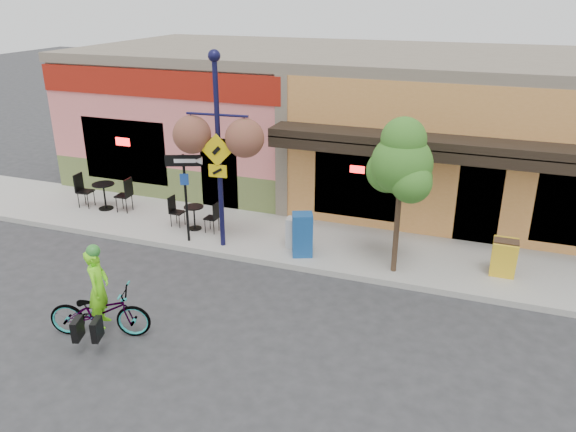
% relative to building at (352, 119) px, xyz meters
% --- Properties ---
extents(ground, '(90.00, 90.00, 0.00)m').
position_rel_building_xyz_m(ground, '(0.00, -7.50, -2.25)').
color(ground, '#2D2D30').
rests_on(ground, ground).
extents(sidewalk, '(24.00, 3.00, 0.15)m').
position_rel_building_xyz_m(sidewalk, '(0.00, -5.50, -2.17)').
color(sidewalk, '#9E9B93').
rests_on(sidewalk, ground).
extents(curb, '(24.00, 0.12, 0.15)m').
position_rel_building_xyz_m(curb, '(0.00, -6.95, -2.17)').
color(curb, '#A8A59E').
rests_on(curb, ground).
extents(building, '(18.20, 8.20, 4.50)m').
position_rel_building_xyz_m(building, '(0.00, 0.00, 0.00)').
color(building, '#E37170').
rests_on(building, ground).
extents(bicycle, '(2.09, 1.26, 1.04)m').
position_rel_building_xyz_m(bicycle, '(-2.22, -10.86, -1.73)').
color(bicycle, maroon).
rests_on(bicycle, ground).
extents(cyclist_rider, '(0.54, 0.67, 1.60)m').
position_rel_building_xyz_m(cyclist_rider, '(-2.17, -10.86, -1.45)').
color(cyclist_rider, '#7CFF1A').
rests_on(cyclist_rider, ground).
extents(lamp_post, '(1.62, 0.76, 4.92)m').
position_rel_building_xyz_m(lamp_post, '(-1.71, -6.55, 0.36)').
color(lamp_post, '#13133C').
rests_on(lamp_post, sidewalk).
extents(one_way_sign, '(0.91, 0.51, 2.36)m').
position_rel_building_xyz_m(one_way_sign, '(-2.68, -6.62, -0.92)').
color(one_way_sign, black).
rests_on(one_way_sign, sidewalk).
extents(cafe_set_left, '(1.80, 0.99, 1.05)m').
position_rel_building_xyz_m(cafe_set_left, '(-6.18, -5.45, -1.58)').
color(cafe_set_left, black).
rests_on(cafe_set_left, sidewalk).
extents(cafe_set_right, '(1.48, 0.78, 0.87)m').
position_rel_building_xyz_m(cafe_set_right, '(-2.91, -5.87, -1.67)').
color(cafe_set_right, black).
rests_on(cafe_set_right, sidewalk).
extents(newspaper_box_blue, '(0.62, 0.59, 1.10)m').
position_rel_building_xyz_m(newspaper_box_blue, '(0.41, -6.40, -1.55)').
color(newspaper_box_blue, '#174A8E').
rests_on(newspaper_box_blue, sidewalk).
extents(newspaper_box_grey, '(0.40, 0.37, 0.79)m').
position_rel_building_xyz_m(newspaper_box_grey, '(0.07, -6.04, -1.70)').
color(newspaper_box_grey, '#B5B5B5').
rests_on(newspaper_box_grey, sidewalk).
extents(street_tree, '(1.92, 1.92, 3.71)m').
position_rel_building_xyz_m(street_tree, '(2.71, -6.47, -0.25)').
color(street_tree, '#3D7A26').
rests_on(street_tree, sidewalk).
extents(sandwich_board, '(0.55, 0.41, 0.92)m').
position_rel_building_xyz_m(sandwich_board, '(5.11, -6.07, -1.64)').
color(sandwich_board, yellow).
rests_on(sandwich_board, sidewalk).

